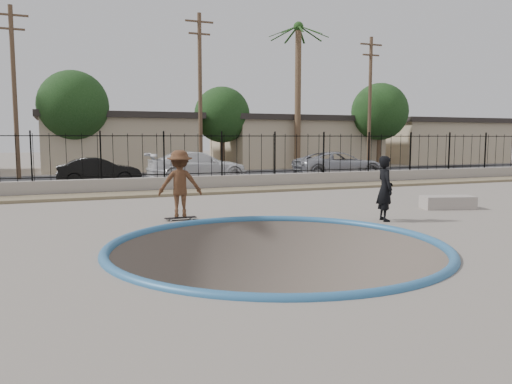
{
  "coord_description": "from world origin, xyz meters",
  "views": [
    {
      "loc": [
        -4.16,
        -10.2,
        2.23
      ],
      "look_at": [
        0.75,
        2.0,
        0.8
      ],
      "focal_mm": 35.0,
      "sensor_mm": 36.0,
      "label": 1
    }
  ],
  "objects": [
    {
      "name": "ground",
      "position": [
        0.0,
        12.0,
        -1.1
      ],
      "size": [
        120.0,
        120.0,
        2.2
      ],
      "primitive_type": "cube",
      "color": "slate",
      "rests_on": "ground"
    },
    {
      "name": "bowl_pit",
      "position": [
        0.0,
        -1.0,
        0.0
      ],
      "size": [
        6.84,
        6.84,
        1.8
      ],
      "primitive_type": null,
      "color": "#53483F",
      "rests_on": "ground"
    },
    {
      "name": "coping_ring",
      "position": [
        0.0,
        -1.0,
        0.0
      ],
      "size": [
        7.04,
        7.04,
        0.2
      ],
      "primitive_type": "torus",
      "color": "#2D6495",
      "rests_on": "ground"
    },
    {
      "name": "rock_strip",
      "position": [
        0.0,
        9.2,
        0.06
      ],
      "size": [
        42.0,
        1.6,
        0.11
      ],
      "primitive_type": "cube",
      "color": "#8E7D5D",
      "rests_on": "ground"
    },
    {
      "name": "retaining_wall",
      "position": [
        0.0,
        10.3,
        0.3
      ],
      "size": [
        42.0,
        0.45,
        0.6
      ],
      "primitive_type": "cube",
      "color": "#A2988E",
      "rests_on": "ground"
    },
    {
      "name": "fence",
      "position": [
        0.0,
        10.3,
        1.5
      ],
      "size": [
        40.0,
        0.04,
        1.8
      ],
      "color": "black",
      "rests_on": "retaining_wall"
    },
    {
      "name": "street",
      "position": [
        0.0,
        17.0,
        0.02
      ],
      "size": [
        90.0,
        8.0,
        0.04
      ],
      "primitive_type": "cube",
      "color": "black",
      "rests_on": "ground"
    },
    {
      "name": "house_center",
      "position": [
        0.0,
        26.5,
        1.97
      ],
      "size": [
        10.6,
        8.6,
        3.9
      ],
      "color": "#C0AD89",
      "rests_on": "ground"
    },
    {
      "name": "house_east",
      "position": [
        14.0,
        26.5,
        1.97
      ],
      "size": [
        12.6,
        8.6,
        3.9
      ],
      "color": "#C0AD89",
      "rests_on": "ground"
    },
    {
      "name": "house_east_far",
      "position": [
        28.0,
        26.5,
        1.97
      ],
      "size": [
        11.6,
        8.6,
        3.9
      ],
      "color": "#C0AD89",
      "rests_on": "ground"
    },
    {
      "name": "palm_right",
      "position": [
        12.0,
        22.0,
        7.33
      ],
      "size": [
        2.3,
        2.3,
        10.3
      ],
      "color": "brown",
      "rests_on": "ground"
    },
    {
      "name": "utility_pole_left",
      "position": [
        -6.0,
        19.0,
        4.7
      ],
      "size": [
        1.7,
        0.24,
        9.0
      ],
      "color": "#473323",
      "rests_on": "ground"
    },
    {
      "name": "utility_pole_mid",
      "position": [
        4.0,
        19.0,
        4.96
      ],
      "size": [
        1.7,
        0.24,
        9.5
      ],
      "color": "#473323",
      "rests_on": "ground"
    },
    {
      "name": "utility_pole_right",
      "position": [
        16.0,
        19.0,
        4.7
      ],
      "size": [
        1.7,
        0.24,
        9.0
      ],
      "color": "#473323",
      "rests_on": "ground"
    },
    {
      "name": "street_tree_left",
      "position": [
        -3.0,
        23.0,
        4.19
      ],
      "size": [
        4.32,
        4.32,
        6.36
      ],
      "color": "#473323",
      "rests_on": "ground"
    },
    {
      "name": "street_tree_mid",
      "position": [
        7.0,
        24.0,
        3.84
      ],
      "size": [
        3.96,
        3.96,
        5.83
      ],
      "color": "#473323",
      "rests_on": "ground"
    },
    {
      "name": "street_tree_right",
      "position": [
        19.0,
        22.0,
        4.19
      ],
      "size": [
        4.32,
        4.32,
        6.36
      ],
      "color": "#473323",
      "rests_on": "ground"
    },
    {
      "name": "skater",
      "position": [
        -1.06,
        3.0,
        0.9
      ],
      "size": [
        1.29,
        0.93,
        1.8
      ],
      "primitive_type": "imported",
      "rotation": [
        0.0,
        0.0,
        2.89
      ],
      "color": "brown",
      "rests_on": "ground"
    },
    {
      "name": "skateboard",
      "position": [
        -1.06,
        3.0,
        0.06
      ],
      "size": [
        0.86,
        0.25,
        0.07
      ],
      "rotation": [
        0.0,
        0.0,
        0.04
      ],
      "color": "black",
      "rests_on": "ground"
    },
    {
      "name": "videographer",
      "position": [
        4.0,
        0.82,
        0.87
      ],
      "size": [
        0.56,
        0.72,
        1.75
      ],
      "primitive_type": "imported",
      "rotation": [
        0.0,
        0.0,
        1.32
      ],
      "color": "black",
      "rests_on": "ground"
    },
    {
      "name": "concrete_ledge",
      "position": [
        7.27,
        2.0,
        0.2
      ],
      "size": [
        1.73,
        1.13,
        0.4
      ],
      "primitive_type": "cube",
      "rotation": [
        0.0,
        0.0,
        -0.29
      ],
      "color": "gray",
      "rests_on": "ground"
    },
    {
      "name": "car_b",
      "position": [
        -2.27,
        14.39,
        0.66
      ],
      "size": [
        3.8,
        1.34,
        1.25
      ],
      "primitive_type": "imported",
      "rotation": [
        0.0,
        0.0,
        1.57
      ],
      "color": "black",
      "rests_on": "street"
    },
    {
      "name": "car_c",
      "position": [
        2.55,
        14.37,
        0.78
      ],
      "size": [
        5.16,
        2.13,
        1.49
      ],
      "primitive_type": "imported",
      "rotation": [
        0.0,
        0.0,
        1.58
      ],
      "color": "white",
      "rests_on": "street"
    },
    {
      "name": "car_d",
      "position": [
        10.51,
        13.85,
        0.74
      ],
      "size": [
        5.23,
        2.71,
        1.41
      ],
      "primitive_type": "imported",
      "rotation": [
        0.0,
        0.0,
        1.5
      ],
      "color": "#9B9DA4",
      "rests_on": "street"
    }
  ]
}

